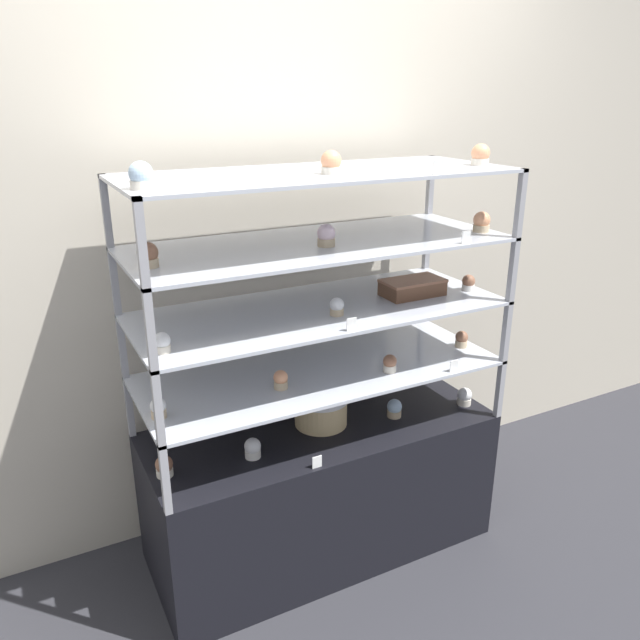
{
  "coord_description": "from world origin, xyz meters",
  "views": [
    {
      "loc": [
        -0.99,
        -1.9,
        1.79
      ],
      "look_at": [
        0.0,
        0.0,
        1.0
      ],
      "focal_mm": 35.0,
      "sensor_mm": 36.0,
      "label": 1
    }
  ],
  "objects": [
    {
      "name": "ground_plane",
      "position": [
        0.0,
        0.0,
        0.0
      ],
      "size": [
        20.0,
        20.0,
        0.0
      ],
      "primitive_type": "plane",
      "color": "#2D2D33"
    },
    {
      "name": "cupcake_7",
      "position": [
        0.61,
        -0.08,
        0.84
      ],
      "size": [
        0.05,
        0.05,
        0.07
      ],
      "color": "#CCB28C",
      "rests_on": "display_riser_lower"
    },
    {
      "name": "display_riser_lower",
      "position": [
        0.0,
        0.0,
        0.8
      ],
      "size": [
        1.36,
        0.55,
        0.24
      ],
      "color": "#99999E",
      "rests_on": "display_base"
    },
    {
      "name": "cupcake_3",
      "position": [
        0.61,
        -0.12,
        0.6
      ],
      "size": [
        0.06,
        0.06,
        0.07
      ],
      "color": "beige",
      "rests_on": "display_base"
    },
    {
      "name": "cupcake_6",
      "position": [
        0.22,
        -0.15,
        0.84
      ],
      "size": [
        0.05,
        0.05,
        0.07
      ],
      "color": "beige",
      "rests_on": "display_riser_lower"
    },
    {
      "name": "cupcake_4",
      "position": [
        -0.63,
        -0.1,
        0.84
      ],
      "size": [
        0.05,
        0.05,
        0.07
      ],
      "color": "#CCB28C",
      "rests_on": "display_riser_lower"
    },
    {
      "name": "layer_cake_centerpiece",
      "position": [
        0.01,
        0.01,
        0.63
      ],
      "size": [
        0.21,
        0.21,
        0.12
      ],
      "color": "#DBBC84",
      "rests_on": "display_base"
    },
    {
      "name": "cupcake_0",
      "position": [
        -0.63,
        -0.06,
        0.6
      ],
      "size": [
        0.06,
        0.06,
        0.07
      ],
      "color": "beige",
      "rests_on": "display_base"
    },
    {
      "name": "display_riser_top",
      "position": [
        0.0,
        0.0,
        1.53
      ],
      "size": [
        1.36,
        0.55,
        0.24
      ],
      "color": "#99999E",
      "rests_on": "display_riser_upper"
    },
    {
      "name": "cupcake_11",
      "position": [
        -0.61,
        -0.06,
        1.33
      ],
      "size": [
        0.06,
        0.06,
        0.08
      ],
      "color": "#CCB28C",
      "rests_on": "display_riser_upper"
    },
    {
      "name": "cupcake_9",
      "position": [
        0.01,
        -0.1,
        1.08
      ],
      "size": [
        0.05,
        0.05,
        0.06
      ],
      "color": "#CCB28C",
      "rests_on": "display_riser_middle"
    },
    {
      "name": "price_tag_0",
      "position": [
        -0.14,
        -0.26,
        0.59
      ],
      "size": [
        0.04,
        0.0,
        0.04
      ],
      "color": "white",
      "rests_on": "display_base"
    },
    {
      "name": "back_wall",
      "position": [
        0.0,
        0.42,
        1.3
      ],
      "size": [
        8.0,
        0.05,
        2.6
      ],
      "color": "beige",
      "rests_on": "ground_plane"
    },
    {
      "name": "price_tag_4",
      "position": [
        0.3,
        -0.26,
        1.56
      ],
      "size": [
        0.04,
        0.0,
        0.04
      ],
      "color": "white",
      "rests_on": "display_riser_top"
    },
    {
      "name": "cupcake_12",
      "position": [
        -0.01,
        -0.06,
        1.33
      ],
      "size": [
        0.06,
        0.06,
        0.08
      ],
      "color": "#CCB28C",
      "rests_on": "display_riser_upper"
    },
    {
      "name": "price_tag_1",
      "position": [
        0.43,
        -0.26,
        0.83
      ],
      "size": [
        0.04,
        0.0,
        0.04
      ],
      "color": "white",
      "rests_on": "display_riser_lower"
    },
    {
      "name": "sheet_cake_frosted",
      "position": [
        0.38,
        -0.03,
        1.08
      ],
      "size": [
        0.24,
        0.13,
        0.06
      ],
      "color": "brown",
      "rests_on": "display_riser_middle"
    },
    {
      "name": "cupcake_2",
      "position": [
        0.3,
        -0.08,
        0.6
      ],
      "size": [
        0.06,
        0.06,
        0.07
      ],
      "color": "#CCB28C",
      "rests_on": "display_base"
    },
    {
      "name": "price_tag_3",
      "position": [
        0.44,
        -0.26,
        1.32
      ],
      "size": [
        0.04,
        0.0,
        0.04
      ],
      "color": "white",
      "rests_on": "display_riser_upper"
    },
    {
      "name": "display_riser_upper",
      "position": [
        0.0,
        0.0,
        1.28
      ],
      "size": [
        1.36,
        0.55,
        0.24
      ],
      "color": "#99999E",
      "rests_on": "display_riser_middle"
    },
    {
      "name": "cupcake_13",
      "position": [
        0.61,
        -0.13,
        1.33
      ],
      "size": [
        0.06,
        0.06,
        0.08
      ],
      "color": "#CCB28C",
      "rests_on": "display_riser_upper"
    },
    {
      "name": "display_base",
      "position": [
        0.0,
        0.0,
        0.28
      ],
      "size": [
        1.36,
        0.55,
        0.57
      ],
      "color": "black",
      "rests_on": "ground_plane"
    },
    {
      "name": "cupcake_16",
      "position": [
        0.6,
        -0.11,
        1.57
      ],
      "size": [
        0.07,
        0.07,
        0.08
      ],
      "color": "beige",
      "rests_on": "display_riser_top"
    },
    {
      "name": "display_riser_middle",
      "position": [
        0.0,
        0.0,
        1.04
      ],
      "size": [
        1.36,
        0.55,
        0.24
      ],
      "color": "#99999E",
      "rests_on": "display_riser_lower"
    },
    {
      "name": "cupcake_5",
      "position": [
        -0.2,
        -0.09,
        0.84
      ],
      "size": [
        0.05,
        0.05,
        0.07
      ],
      "color": "#CCB28C",
      "rests_on": "display_riser_lower"
    },
    {
      "name": "cupcake_15",
      "position": [
        -0.01,
        -0.09,
        1.57
      ],
      "size": [
        0.07,
        0.07,
        0.08
      ],
      "color": "beige",
      "rests_on": "display_riser_top"
    },
    {
      "name": "cupcake_14",
      "position": [
        -0.63,
        -0.14,
        1.57
      ],
      "size": [
        0.07,
        0.07,
        0.08
      ],
      "color": "beige",
      "rests_on": "display_riser_top"
    },
    {
      "name": "cupcake_10",
      "position": [
        0.62,
        -0.08,
        1.08
      ],
      "size": [
        0.05,
        0.05,
        0.06
      ],
      "color": "white",
      "rests_on": "display_riser_middle"
    },
    {
      "name": "cupcake_1",
      "position": [
        -0.32,
        -0.09,
        0.6
      ],
      "size": [
        0.06,
        0.06,
        0.07
      ],
      "color": "white",
      "rests_on": "display_base"
    },
    {
      "name": "cupcake_8",
      "position": [
        -0.61,
        -0.15,
        1.08
      ],
      "size": [
        0.05,
        0.05,
        0.06
      ],
      "color": "beige",
      "rests_on": "display_riser_middle"
    },
    {
      "name": "price_tag_2",
      "position": [
        -0.02,
        -0.26,
        1.07
      ],
      "size": [
        0.04,
        0.0,
        0.04
      ],
      "color": "white",
      "rests_on": "display_riser_middle"
    }
  ]
}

